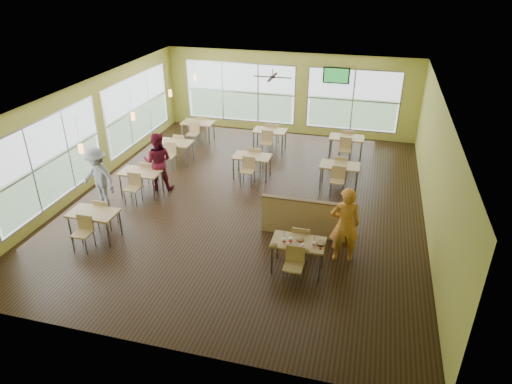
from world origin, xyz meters
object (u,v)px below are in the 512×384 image
at_px(man_plaid, 345,225).
at_px(food_basket, 321,243).
at_px(main_table, 298,246).
at_px(half_wall_divider, 308,218).

relative_size(man_plaid, food_basket, 8.66).
height_order(main_table, food_basket, main_table).
height_order(half_wall_divider, food_basket, half_wall_divider).
distance_m(half_wall_divider, food_basket, 1.55).
distance_m(main_table, food_basket, 0.53).
bearing_deg(half_wall_divider, main_table, -90.00).
bearing_deg(man_plaid, half_wall_divider, -51.30).
xyz_separation_m(half_wall_divider, food_basket, (0.50, -1.44, 0.26)).
distance_m(half_wall_divider, man_plaid, 1.33).
relative_size(main_table, half_wall_divider, 0.63).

